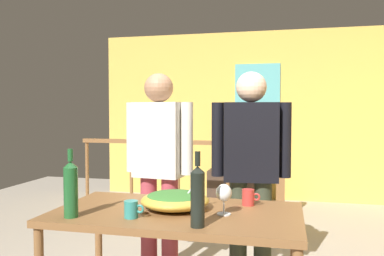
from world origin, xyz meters
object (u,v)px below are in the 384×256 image
(tv_console, at_px, (240,186))
(salad_bowl, at_px, (175,199))
(person_standing_left, at_px, (159,159))
(wine_bottle_green, at_px, (71,188))
(serving_table, at_px, (177,223))
(wine_bottle_dark, at_px, (198,195))
(framed_picture, at_px, (257,84))
(stair_railing, at_px, (214,168))
(mug_teal, at_px, (132,209))
(person_standing_right, at_px, (251,162))
(mug_red, at_px, (249,197))
(wine_glass, at_px, (224,194))
(flat_screen_tv, at_px, (240,153))

(tv_console, relative_size, salad_bowl, 2.24)
(person_standing_left, bearing_deg, wine_bottle_green, 87.37)
(serving_table, height_order, wine_bottle_dark, wine_bottle_dark)
(framed_picture, distance_m, stair_railing, 1.69)
(mug_teal, xyz_separation_m, person_standing_right, (0.55, 0.96, 0.15))
(salad_bowl, xyz_separation_m, person_standing_left, (-0.34, 0.72, 0.14))
(tv_console, bearing_deg, mug_red, -82.57)
(tv_console, xyz_separation_m, wine_bottle_green, (-0.48, -3.80, 0.68))
(stair_railing, xyz_separation_m, person_standing_left, (-0.10, -1.85, 0.33))
(serving_table, distance_m, wine_glass, 0.34)
(serving_table, bearing_deg, person_standing_right, 64.87)
(wine_bottle_dark, relative_size, person_standing_right, 0.23)
(salad_bowl, distance_m, wine_bottle_dark, 0.39)
(stair_railing, height_order, wine_bottle_dark, wine_bottle_dark)
(person_standing_left, bearing_deg, salad_bowl, 121.28)
(framed_picture, xyz_separation_m, mug_teal, (-0.37, -4.02, -0.92))
(framed_picture, xyz_separation_m, wine_glass, (0.10, -3.84, -0.85))
(flat_screen_tv, distance_m, wine_bottle_green, 3.80)
(flat_screen_tv, relative_size, salad_bowl, 1.38)
(wine_glass, bearing_deg, framed_picture, 91.47)
(stair_railing, relative_size, salad_bowl, 6.50)
(wine_glass, xyz_separation_m, mug_red, (0.11, 0.25, -0.07))
(mug_red, bearing_deg, mug_teal, -143.59)
(framed_picture, bearing_deg, flat_screen_tv, -124.26)
(stair_railing, distance_m, mug_red, 2.47)
(stair_railing, xyz_separation_m, mug_red, (0.65, -2.38, 0.18))
(wine_glass, height_order, person_standing_left, person_standing_left)
(stair_railing, relative_size, mug_red, 23.62)
(framed_picture, bearing_deg, wine_bottle_green, -99.71)
(mug_red, bearing_deg, person_standing_left, 144.56)
(tv_console, bearing_deg, serving_table, -89.36)
(framed_picture, distance_m, mug_teal, 4.14)
(person_standing_right, bearing_deg, tv_console, -88.21)
(stair_railing, bearing_deg, mug_red, -74.74)
(framed_picture, relative_size, wine_bottle_dark, 1.76)
(stair_railing, bearing_deg, wine_bottle_green, -95.19)
(stair_railing, distance_m, wine_bottle_green, 2.90)
(person_standing_right, bearing_deg, stair_railing, -77.93)
(wine_bottle_dark, relative_size, mug_teal, 3.40)
(mug_red, xyz_separation_m, person_standing_left, (-0.75, 0.53, 0.15))
(framed_picture, bearing_deg, wine_bottle_dark, -89.90)
(wine_glass, bearing_deg, flat_screen_tv, 95.15)
(tv_console, distance_m, wine_glass, 3.62)
(flat_screen_tv, distance_m, wine_bottle_dark, 3.79)
(flat_screen_tv, xyz_separation_m, wine_bottle_dark, (0.23, -3.78, 0.19))
(tv_console, bearing_deg, wine_bottle_green, -97.21)
(framed_picture, height_order, person_standing_left, framed_picture)
(framed_picture, bearing_deg, tv_console, -127.05)
(wine_bottle_dark, xyz_separation_m, person_standing_left, (-0.54, 1.04, 0.04))
(salad_bowl, distance_m, wine_bottle_green, 0.59)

